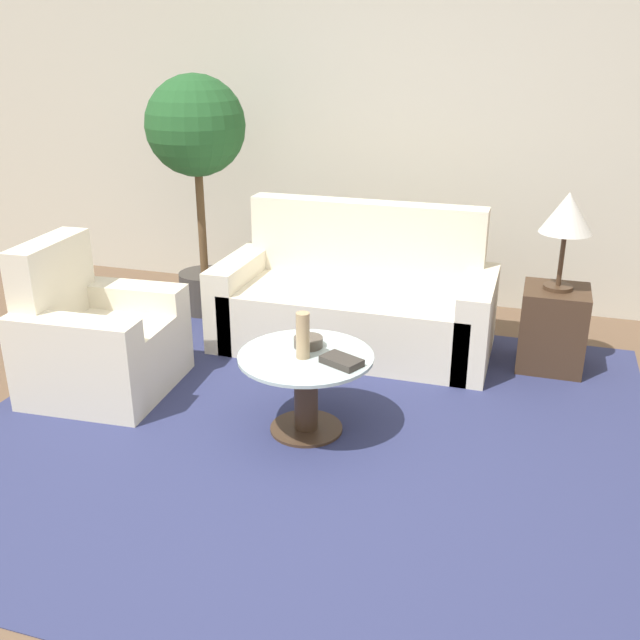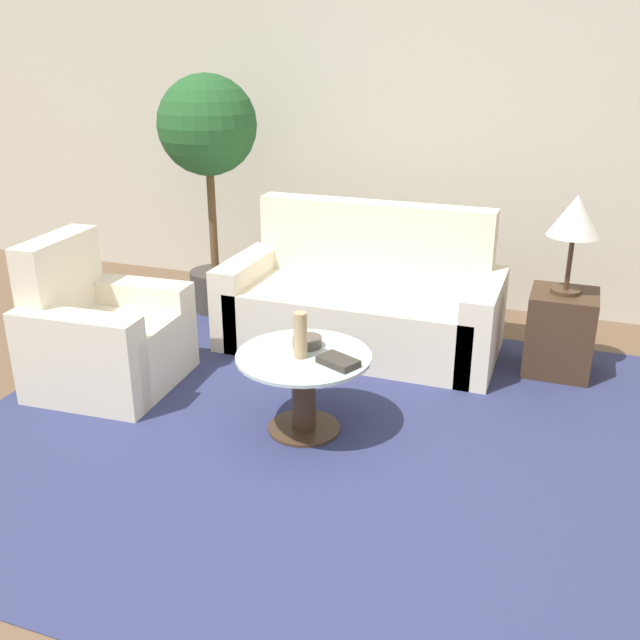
{
  "view_description": "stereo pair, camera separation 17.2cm",
  "coord_description": "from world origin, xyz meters",
  "px_view_note": "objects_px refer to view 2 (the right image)",
  "views": [
    {
      "loc": [
        1.15,
        -2.59,
        1.98
      ],
      "look_at": [
        0.07,
        0.87,
        0.55
      ],
      "focal_mm": 40.0,
      "sensor_mm": 36.0,
      "label": 1
    },
    {
      "loc": [
        1.32,
        -2.54,
        1.98
      ],
      "look_at": [
        0.07,
        0.87,
        0.55
      ],
      "focal_mm": 40.0,
      "sensor_mm": 36.0,
      "label": 2
    }
  ],
  "objects_px": {
    "coffee_table": "(304,382)",
    "vase": "(300,335)",
    "armchair": "(100,339)",
    "potted_plant": "(208,146)",
    "sofa_main": "(363,303)",
    "book_stack": "(338,361)",
    "bowl": "(307,342)",
    "table_lamp": "(575,218)"
  },
  "relations": [
    {
      "from": "bowl",
      "to": "vase",
      "type": "bearing_deg",
      "value": -82.88
    },
    {
      "from": "vase",
      "to": "bowl",
      "type": "xyz_separation_m",
      "value": [
        -0.02,
        0.14,
        -0.1
      ]
    },
    {
      "from": "vase",
      "to": "armchair",
      "type": "bearing_deg",
      "value": 173.78
    },
    {
      "from": "table_lamp",
      "to": "armchair",
      "type": "bearing_deg",
      "value": -156.62
    },
    {
      "from": "sofa_main",
      "to": "armchair",
      "type": "relative_size",
      "value": 2.03
    },
    {
      "from": "sofa_main",
      "to": "bowl",
      "type": "distance_m",
      "value": 1.15
    },
    {
      "from": "coffee_table",
      "to": "bowl",
      "type": "height_order",
      "value": "bowl"
    },
    {
      "from": "sofa_main",
      "to": "book_stack",
      "type": "relative_size",
      "value": 7.78
    },
    {
      "from": "sofa_main",
      "to": "bowl",
      "type": "height_order",
      "value": "sofa_main"
    },
    {
      "from": "coffee_table",
      "to": "book_stack",
      "type": "distance_m",
      "value": 0.28
    },
    {
      "from": "vase",
      "to": "bowl",
      "type": "relative_size",
      "value": 1.57
    },
    {
      "from": "coffee_table",
      "to": "bowl",
      "type": "bearing_deg",
      "value": 101.07
    },
    {
      "from": "sofa_main",
      "to": "bowl",
      "type": "xyz_separation_m",
      "value": [
        0.03,
        -1.14,
        0.18
      ]
    },
    {
      "from": "potted_plant",
      "to": "coffee_table",
      "type": "bearing_deg",
      "value": -48.89
    },
    {
      "from": "armchair",
      "to": "bowl",
      "type": "relative_size",
      "value": 5.82
    },
    {
      "from": "potted_plant",
      "to": "book_stack",
      "type": "height_order",
      "value": "potted_plant"
    },
    {
      "from": "coffee_table",
      "to": "bowl",
      "type": "distance_m",
      "value": 0.22
    },
    {
      "from": "vase",
      "to": "book_stack",
      "type": "distance_m",
      "value": 0.24
    },
    {
      "from": "sofa_main",
      "to": "coffee_table",
      "type": "bearing_deg",
      "value": -87.75
    },
    {
      "from": "sofa_main",
      "to": "coffee_table",
      "type": "relative_size",
      "value": 2.58
    },
    {
      "from": "potted_plant",
      "to": "vase",
      "type": "relative_size",
      "value": 7.18
    },
    {
      "from": "coffee_table",
      "to": "table_lamp",
      "type": "height_order",
      "value": "table_lamp"
    },
    {
      "from": "armchair",
      "to": "table_lamp",
      "type": "distance_m",
      "value": 2.93
    },
    {
      "from": "table_lamp",
      "to": "coffee_table",
      "type": "bearing_deg",
      "value": -134.98
    },
    {
      "from": "armchair",
      "to": "book_stack",
      "type": "distance_m",
      "value": 1.6
    },
    {
      "from": "sofa_main",
      "to": "coffee_table",
      "type": "xyz_separation_m",
      "value": [
        0.05,
        -1.25,
        -0.01
      ]
    },
    {
      "from": "sofa_main",
      "to": "potted_plant",
      "type": "bearing_deg",
      "value": 167.87
    },
    {
      "from": "sofa_main",
      "to": "vase",
      "type": "xyz_separation_m",
      "value": [
        0.05,
        -1.28,
        0.28
      ]
    },
    {
      "from": "sofa_main",
      "to": "vase",
      "type": "relative_size",
      "value": 7.5
    },
    {
      "from": "book_stack",
      "to": "table_lamp",
      "type": "bearing_deg",
      "value": 76.53
    },
    {
      "from": "coffee_table",
      "to": "vase",
      "type": "xyz_separation_m",
      "value": [
        -0.0,
        -0.03,
        0.28
      ]
    },
    {
      "from": "sofa_main",
      "to": "armchair",
      "type": "distance_m",
      "value": 1.74
    },
    {
      "from": "armchair",
      "to": "potted_plant",
      "type": "distance_m",
      "value": 1.71
    },
    {
      "from": "table_lamp",
      "to": "vase",
      "type": "height_order",
      "value": "table_lamp"
    },
    {
      "from": "armchair",
      "to": "coffee_table",
      "type": "bearing_deg",
      "value": -98.25
    },
    {
      "from": "vase",
      "to": "table_lamp",
      "type": "bearing_deg",
      "value": 45.69
    },
    {
      "from": "table_lamp",
      "to": "bowl",
      "type": "distance_m",
      "value": 1.78
    },
    {
      "from": "armchair",
      "to": "potted_plant",
      "type": "xyz_separation_m",
      "value": [
        0.04,
        1.41,
        0.97
      ]
    },
    {
      "from": "armchair",
      "to": "potted_plant",
      "type": "bearing_deg",
      "value": -5.02
    },
    {
      "from": "armchair",
      "to": "table_lamp",
      "type": "relative_size",
      "value": 1.5
    },
    {
      "from": "coffee_table",
      "to": "vase",
      "type": "height_order",
      "value": "vase"
    },
    {
      "from": "armchair",
      "to": "bowl",
      "type": "distance_m",
      "value": 1.36
    }
  ]
}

